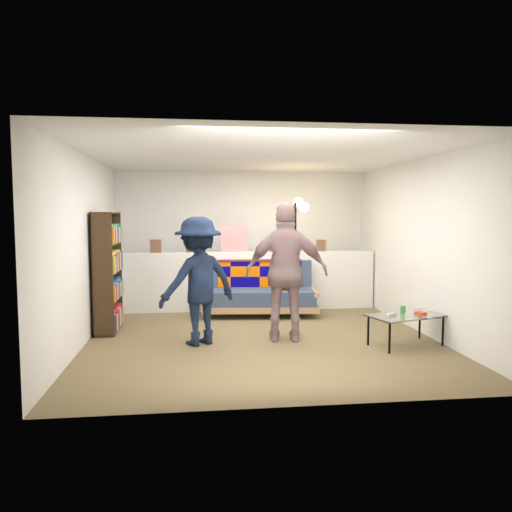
{
  "coord_description": "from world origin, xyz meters",
  "views": [
    {
      "loc": [
        -0.86,
        -6.57,
        1.66
      ],
      "look_at": [
        0.0,
        0.4,
        1.05
      ],
      "focal_mm": 35.0,
      "sensor_mm": 36.0,
      "label": 1
    }
  ],
  "objects_px": {
    "bookshelf": "(107,276)",
    "coffee_table": "(406,317)",
    "futon_sofa": "(261,292)",
    "floor_lamp": "(296,232)",
    "person_left": "(198,281)",
    "person_right": "(287,272)"
  },
  "relations": [
    {
      "from": "bookshelf",
      "to": "person_right",
      "type": "distance_m",
      "value": 2.54
    },
    {
      "from": "bookshelf",
      "to": "floor_lamp",
      "type": "xyz_separation_m",
      "value": [
        2.88,
        0.89,
        0.58
      ]
    },
    {
      "from": "coffee_table",
      "to": "person_right",
      "type": "relative_size",
      "value": 0.58
    },
    {
      "from": "person_left",
      "to": "floor_lamp",
      "type": "bearing_deg",
      "value": -161.52
    },
    {
      "from": "bookshelf",
      "to": "person_left",
      "type": "xyz_separation_m",
      "value": [
        1.26,
        -0.88,
        0.03
      ]
    },
    {
      "from": "bookshelf",
      "to": "floor_lamp",
      "type": "bearing_deg",
      "value": 17.21
    },
    {
      "from": "bookshelf",
      "to": "coffee_table",
      "type": "height_order",
      "value": "bookshelf"
    },
    {
      "from": "futon_sofa",
      "to": "bookshelf",
      "type": "height_order",
      "value": "bookshelf"
    },
    {
      "from": "floor_lamp",
      "to": "person_left",
      "type": "xyz_separation_m",
      "value": [
        -1.62,
        -1.77,
        -0.55
      ]
    },
    {
      "from": "coffee_table",
      "to": "bookshelf",
      "type": "bearing_deg",
      "value": 161.54
    },
    {
      "from": "futon_sofa",
      "to": "bookshelf",
      "type": "relative_size",
      "value": 1.14
    },
    {
      "from": "bookshelf",
      "to": "coffee_table",
      "type": "relative_size",
      "value": 1.61
    },
    {
      "from": "coffee_table",
      "to": "floor_lamp",
      "type": "xyz_separation_m",
      "value": [
        -0.96,
        2.17,
        0.99
      ]
    },
    {
      "from": "floor_lamp",
      "to": "person_left",
      "type": "bearing_deg",
      "value": -132.36
    },
    {
      "from": "futon_sofa",
      "to": "coffee_table",
      "type": "xyz_separation_m",
      "value": [
        1.54,
        -2.14,
        -0.0
      ]
    },
    {
      "from": "futon_sofa",
      "to": "bookshelf",
      "type": "bearing_deg",
      "value": -159.49
    },
    {
      "from": "futon_sofa",
      "to": "person_left",
      "type": "height_order",
      "value": "person_left"
    },
    {
      "from": "coffee_table",
      "to": "floor_lamp",
      "type": "height_order",
      "value": "floor_lamp"
    },
    {
      "from": "bookshelf",
      "to": "person_right",
      "type": "xyz_separation_m",
      "value": [
        2.39,
        -0.86,
        0.12
      ]
    },
    {
      "from": "person_right",
      "to": "coffee_table",
      "type": "bearing_deg",
      "value": 172.54
    },
    {
      "from": "coffee_table",
      "to": "floor_lamp",
      "type": "bearing_deg",
      "value": 113.79
    },
    {
      "from": "bookshelf",
      "to": "person_right",
      "type": "height_order",
      "value": "person_right"
    }
  ]
}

